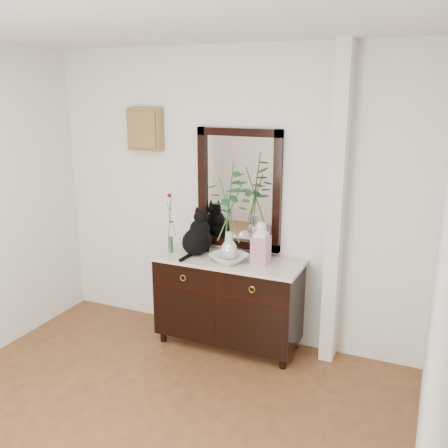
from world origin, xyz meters
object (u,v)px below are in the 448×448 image
at_px(lotus_bowl, 229,258).
at_px(cat, 197,232).
at_px(ginger_jar, 261,242).
at_px(sideboard, 228,298).

bearing_deg(lotus_bowl, cat, 165.51).
distance_m(cat, ginger_jar, 0.62).
xyz_separation_m(lotus_bowl, ginger_jar, (0.26, 0.09, 0.16)).
bearing_deg(ginger_jar, cat, 179.86).
bearing_deg(sideboard, lotus_bowl, -63.66).
height_order(cat, ginger_jar, cat).
bearing_deg(lotus_bowl, ginger_jar, 19.30).
bearing_deg(ginger_jar, sideboard, -177.72).
distance_m(sideboard, cat, 0.66).
bearing_deg(sideboard, ginger_jar, 2.28).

